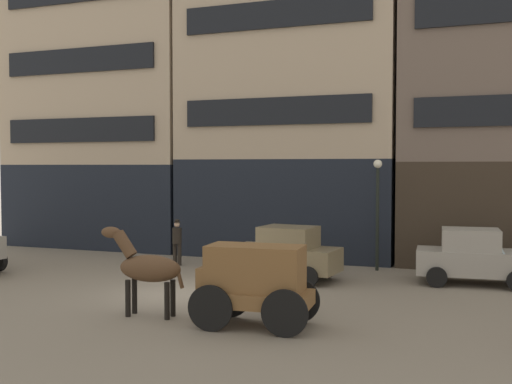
# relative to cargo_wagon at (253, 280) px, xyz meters

# --- Properties ---
(ground_plane) EXTENTS (120.00, 120.00, 0.00)m
(ground_plane) POSITION_rel_cargo_wagon_xyz_m (-3.36, 2.74, -1.15)
(ground_plane) COLOR slate
(building_far_left) EXTENTS (9.79, 7.19, 17.08)m
(building_far_left) POSITION_rel_cargo_wagon_xyz_m (-12.22, 13.11, 7.43)
(building_far_left) COLOR black
(building_far_left) RESTS_ON ground_plane
(building_center_left) EXTENTS (9.80, 7.19, 12.37)m
(building_center_left) POSITION_rel_cargo_wagon_xyz_m (-2.78, 13.11, 5.07)
(building_center_left) COLOR black
(building_center_left) RESTS_ON ground_plane
(building_center_right) EXTENTS (8.63, 7.19, 11.79)m
(building_center_right) POSITION_rel_cargo_wagon_xyz_m (6.08, 13.11, 4.79)
(building_center_right) COLOR #33281E
(building_center_right) RESTS_ON ground_plane
(cargo_wagon) EXTENTS (3.00, 1.71, 1.98)m
(cargo_wagon) POSITION_rel_cargo_wagon_xyz_m (0.00, 0.00, 0.00)
(cargo_wagon) COLOR brown
(cargo_wagon) RESTS_ON ground_plane
(draft_horse) EXTENTS (2.35, 0.72, 2.30)m
(draft_horse) POSITION_rel_cargo_wagon_xyz_m (-2.95, -0.00, 0.12)
(draft_horse) COLOR #513823
(draft_horse) RESTS_ON ground_plane
(sedan_light) EXTENTS (3.84, 2.16, 1.83)m
(sedan_light) POSITION_rel_cargo_wagon_xyz_m (-1.15, 6.09, -0.23)
(sedan_light) COLOR #7A6B4C
(sedan_light) RESTS_ON ground_plane
(sedan_parked_curb) EXTENTS (3.81, 2.08, 1.83)m
(sedan_parked_curb) POSITION_rel_cargo_wagon_xyz_m (4.89, 7.45, -0.23)
(sedan_parked_curb) COLOR gray
(sedan_parked_curb) RESTS_ON ground_plane
(pedestrian_officer) EXTENTS (0.50, 0.50, 1.79)m
(pedestrian_officer) POSITION_rel_cargo_wagon_xyz_m (-6.04, 7.48, -0.17)
(pedestrian_officer) COLOR black
(pedestrian_officer) RESTS_ON ground_plane
(streetlamp_curbside) EXTENTS (0.32, 0.32, 4.12)m
(streetlamp_curbside) POSITION_rel_cargo_wagon_xyz_m (1.47, 9.05, 1.52)
(streetlamp_curbside) COLOR black
(streetlamp_curbside) RESTS_ON ground_plane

